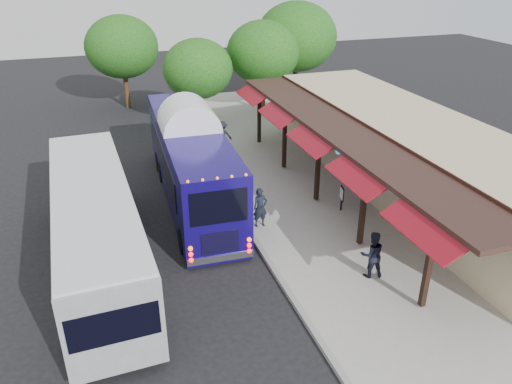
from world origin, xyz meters
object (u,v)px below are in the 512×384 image
object	(u,v)px
city_bus	(96,225)
sign_board	(342,195)
ped_d	(222,136)
coach_bus	(191,158)
ped_a	(260,208)
ped_c	(241,181)
ped_b	(372,255)

from	to	relation	value
city_bus	sign_board	distance (m)	10.31
sign_board	ped_d	bearing A→B (deg)	120.81
coach_bus	city_bus	xyz separation A→B (m)	(-4.37, -4.38, -0.27)
city_bus	ped_a	size ratio (longest dim) A/B	7.09
city_bus	ped_d	xyz separation A→B (m)	(7.26, 9.74, -0.77)
coach_bus	sign_board	world-z (taller)	coach_bus
ped_c	sign_board	bearing A→B (deg)	106.34
city_bus	ped_a	distance (m)	6.51
coach_bus	ped_b	xyz separation A→B (m)	(4.55, -8.22, -1.02)
city_bus	ped_b	bearing A→B (deg)	-25.36
ped_b	ped_c	size ratio (longest dim) A/B	0.99
ped_a	ped_d	world-z (taller)	ped_d
city_bus	coach_bus	bearing A→B (deg)	42.99
coach_bus	ped_a	size ratio (longest dim) A/B	7.09
ped_a	ped_d	xyz separation A→B (m)	(0.84, 9.00, 0.00)
city_bus	ped_c	distance (m)	7.29
ped_c	ped_d	xyz separation A→B (m)	(0.84, 6.36, -0.03)
ped_d	sign_board	distance (m)	9.34
ped_d	coach_bus	bearing A→B (deg)	66.22
city_bus	ped_a	xyz separation A→B (m)	(6.42, 0.74, -0.77)
ped_a	sign_board	xyz separation A→B (m)	(3.82, 0.15, -0.09)
coach_bus	city_bus	bearing A→B (deg)	-132.54
ped_d	ped_c	bearing A→B (deg)	87.01
ped_a	sign_board	distance (m)	3.82
ped_b	ped_d	size ratio (longest dim) A/B	1.03
ped_a	coach_bus	bearing A→B (deg)	116.89
ped_c	sign_board	size ratio (longest dim) A/B	1.58
sign_board	ped_a	bearing A→B (deg)	-165.48
ped_b	sign_board	xyz separation A→B (m)	(1.32, 4.74, -0.12)
ped_d	ped_b	bearing A→B (deg)	101.49
ped_a	sign_board	bearing A→B (deg)	-0.20
ped_b	ped_c	world-z (taller)	ped_c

